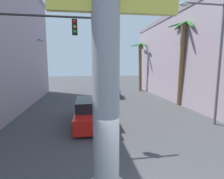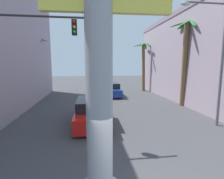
{
  "view_description": "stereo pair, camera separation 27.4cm",
  "coord_description": "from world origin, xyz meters",
  "px_view_note": "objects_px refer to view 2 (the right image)",
  "views": [
    {
      "loc": [
        -1.54,
        -3.13,
        3.71
      ],
      "look_at": [
        0.0,
        6.19,
        2.36
      ],
      "focal_mm": 28.0,
      "sensor_mm": 36.0,
      "label": 1
    },
    {
      "loc": [
        -1.27,
        -3.17,
        3.71
      ],
      "look_at": [
        0.0,
        6.19,
        2.36
      ],
      "focal_mm": 28.0,
      "sensor_mm": 36.0,
      "label": 2
    }
  ],
  "objects_px": {
    "street_lamp": "(216,52)",
    "palm_tree_mid_right": "(186,54)",
    "car_far": "(111,90)",
    "palm_tree_far_right": "(144,63)",
    "car_lead": "(92,112)",
    "neon_sign_pole": "(99,1)",
    "traffic_light_mast": "(9,53)",
    "palm_tree_far_left": "(38,61)"
  },
  "relations": [
    {
      "from": "street_lamp",
      "to": "palm_tree_mid_right",
      "type": "height_order",
      "value": "palm_tree_mid_right"
    },
    {
      "from": "car_far",
      "to": "palm_tree_far_right",
      "type": "relative_size",
      "value": 0.71
    },
    {
      "from": "car_lead",
      "to": "neon_sign_pole",
      "type": "bearing_deg",
      "value": -89.37
    },
    {
      "from": "traffic_light_mast",
      "to": "neon_sign_pole",
      "type": "bearing_deg",
      "value": -50.92
    },
    {
      "from": "neon_sign_pole",
      "to": "palm_tree_far_right",
      "type": "bearing_deg",
      "value": 69.39
    },
    {
      "from": "traffic_light_mast",
      "to": "car_far",
      "type": "distance_m",
      "value": 13.88
    },
    {
      "from": "neon_sign_pole",
      "to": "palm_tree_far_right",
      "type": "xyz_separation_m",
      "value": [
        7.44,
        19.77,
        -1.1
      ]
    },
    {
      "from": "neon_sign_pole",
      "to": "traffic_light_mast",
      "type": "distance_m",
      "value": 6.1
    },
    {
      "from": "car_lead",
      "to": "palm_tree_mid_right",
      "type": "distance_m",
      "value": 9.81
    },
    {
      "from": "car_lead",
      "to": "palm_tree_far_right",
      "type": "relative_size",
      "value": 0.75
    },
    {
      "from": "street_lamp",
      "to": "palm_tree_far_left",
      "type": "distance_m",
      "value": 17.24
    },
    {
      "from": "neon_sign_pole",
      "to": "palm_tree_mid_right",
      "type": "distance_m",
      "value": 13.3
    },
    {
      "from": "car_far",
      "to": "palm_tree_mid_right",
      "type": "bearing_deg",
      "value": -46.77
    },
    {
      "from": "palm_tree_far_left",
      "to": "palm_tree_mid_right",
      "type": "bearing_deg",
      "value": -24.35
    },
    {
      "from": "car_lead",
      "to": "car_far",
      "type": "bearing_deg",
      "value": 75.25
    },
    {
      "from": "traffic_light_mast",
      "to": "palm_tree_mid_right",
      "type": "bearing_deg",
      "value": 25.67
    },
    {
      "from": "palm_tree_far_left",
      "to": "traffic_light_mast",
      "type": "bearing_deg",
      "value": -80.56
    },
    {
      "from": "palm_tree_far_left",
      "to": "street_lamp",
      "type": "bearing_deg",
      "value": -41.43
    },
    {
      "from": "street_lamp",
      "to": "traffic_light_mast",
      "type": "relative_size",
      "value": 1.21
    },
    {
      "from": "neon_sign_pole",
      "to": "car_lead",
      "type": "distance_m",
      "value": 8.15
    },
    {
      "from": "car_lead",
      "to": "palm_tree_far_right",
      "type": "distance_m",
      "value": 15.24
    },
    {
      "from": "car_far",
      "to": "palm_tree_mid_right",
      "type": "xyz_separation_m",
      "value": [
        5.73,
        -6.1,
        3.9
      ]
    },
    {
      "from": "car_lead",
      "to": "palm_tree_far_left",
      "type": "height_order",
      "value": "palm_tree_far_left"
    },
    {
      "from": "car_far",
      "to": "palm_tree_far_left",
      "type": "distance_m",
      "value": 8.97
    },
    {
      "from": "street_lamp",
      "to": "car_lead",
      "type": "distance_m",
      "value": 8.2
    },
    {
      "from": "palm_tree_mid_right",
      "to": "palm_tree_far_right",
      "type": "xyz_separation_m",
      "value": [
        -0.76,
        9.31,
        -0.67
      ]
    },
    {
      "from": "traffic_light_mast",
      "to": "car_lead",
      "type": "relative_size",
      "value": 1.18
    },
    {
      "from": "palm_tree_far_right",
      "to": "palm_tree_far_left",
      "type": "bearing_deg",
      "value": -167.41
    },
    {
      "from": "street_lamp",
      "to": "palm_tree_mid_right",
      "type": "xyz_separation_m",
      "value": [
        1.1,
        5.06,
        0.22
      ]
    },
    {
      "from": "traffic_light_mast",
      "to": "car_far",
      "type": "xyz_separation_m",
      "value": [
        6.28,
        11.87,
        -3.52
      ]
    },
    {
      "from": "traffic_light_mast",
      "to": "car_lead",
      "type": "bearing_deg",
      "value": 30.7
    },
    {
      "from": "traffic_light_mast",
      "to": "palm_tree_far_right",
      "type": "xyz_separation_m",
      "value": [
        11.25,
        15.08,
        -0.29
      ]
    },
    {
      "from": "traffic_light_mast",
      "to": "car_far",
      "type": "relative_size",
      "value": 1.26
    },
    {
      "from": "palm_tree_mid_right",
      "to": "traffic_light_mast",
      "type": "bearing_deg",
      "value": -154.33
    },
    {
      "from": "neon_sign_pole",
      "to": "palm_tree_mid_right",
      "type": "xyz_separation_m",
      "value": [
        8.2,
        10.46,
        -0.43
      ]
    },
    {
      "from": "street_lamp",
      "to": "car_lead",
      "type": "xyz_separation_m",
      "value": [
        -7.17,
        1.51,
        -3.68
      ]
    },
    {
      "from": "traffic_light_mast",
      "to": "palm_tree_mid_right",
      "type": "height_order",
      "value": "palm_tree_mid_right"
    },
    {
      "from": "car_far",
      "to": "car_lead",
      "type": "bearing_deg",
      "value": -104.75
    },
    {
      "from": "palm_tree_mid_right",
      "to": "palm_tree_far_right",
      "type": "height_order",
      "value": "palm_tree_mid_right"
    },
    {
      "from": "palm_tree_far_right",
      "to": "palm_tree_far_left",
      "type": "relative_size",
      "value": 0.99
    },
    {
      "from": "palm_tree_mid_right",
      "to": "neon_sign_pole",
      "type": "bearing_deg",
      "value": -128.07
    },
    {
      "from": "street_lamp",
      "to": "palm_tree_far_right",
      "type": "height_order",
      "value": "street_lamp"
    }
  ]
}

